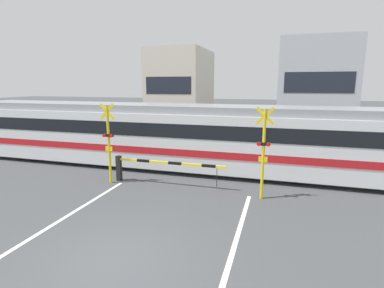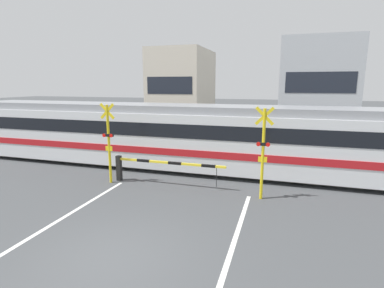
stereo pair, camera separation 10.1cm
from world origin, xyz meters
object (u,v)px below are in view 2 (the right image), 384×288
Objects in this scene: crossing_barrier_near at (148,165)px; crossing_signal_left at (109,140)px; crossing_signal_right at (263,149)px; commuter_train at (159,134)px; crossing_barrier_far at (240,145)px.

crossing_signal_left is at bearing -166.52° from crossing_barrier_near.
commuter_train is at bearing 150.67° from crossing_signal_right.
crossing_signal_left is at bearing -129.81° from crossing_barrier_far.
crossing_signal_left reaches higher than commuter_train.
crossing_signal_right is at bearing -29.33° from commuter_train.
crossing_signal_right reaches higher than commuter_train.
crossing_barrier_far is (3.23, 5.41, 0.00)m from crossing_barrier_near.
crossing_barrier_far is at bearing 59.20° from crossing_barrier_near.
crossing_signal_left and crossing_signal_right have the same top height.
crossing_barrier_near is 1.42× the size of crossing_signal_left.
crossing_barrier_near is 6.30m from crossing_barrier_far.
crossing_barrier_near and crossing_barrier_far have the same top height.
crossing_signal_left is 6.44m from crossing_signal_right.
crossing_barrier_near is 1.99m from crossing_signal_left.
crossing_barrier_far is 6.12m from crossing_signal_right.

